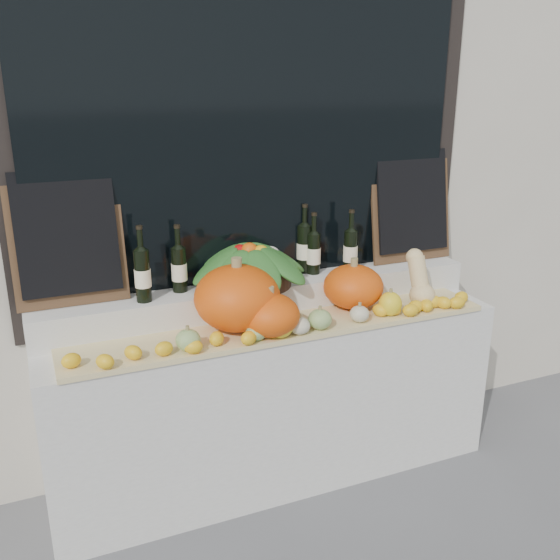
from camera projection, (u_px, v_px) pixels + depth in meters
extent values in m
cube|color=beige|center=(221.00, 34.00, 3.31)|extent=(7.00, 0.90, 4.50)
cube|color=black|center=(252.00, 107.00, 3.03)|extent=(2.40, 0.04, 2.10)
cube|color=black|center=(254.00, 107.00, 3.00)|extent=(2.20, 0.02, 2.00)
cube|color=silver|center=(274.00, 399.00, 3.25)|extent=(2.30, 0.55, 0.88)
cube|color=silver|center=(263.00, 297.00, 3.22)|extent=(2.30, 0.25, 0.16)
cube|color=tan|center=(284.00, 328.00, 3.00)|extent=(2.10, 0.32, 0.02)
ellipsoid|color=#EB550C|center=(237.00, 298.00, 2.91)|extent=(0.49, 0.49, 0.31)
ellipsoid|color=#EB550C|center=(353.00, 287.00, 3.19)|extent=(0.38, 0.38, 0.22)
ellipsoid|color=#EB550C|center=(271.00, 315.00, 2.86)|extent=(0.31, 0.31, 0.20)
ellipsoid|color=#ECCA8B|center=(422.00, 295.00, 3.22)|extent=(0.13, 0.13, 0.12)
cylinder|color=#ECCA8B|center=(418.00, 272.00, 3.23)|extent=(0.09, 0.14, 0.18)
sphere|color=#ECCA8B|center=(415.00, 257.00, 3.25)|extent=(0.09, 0.09, 0.09)
ellipsoid|color=#2E6D20|center=(320.00, 319.00, 2.94)|extent=(0.11, 0.11, 0.10)
cylinder|color=olive|center=(320.00, 308.00, 2.92)|extent=(0.02, 0.02, 0.02)
ellipsoid|color=#2E6D20|center=(257.00, 331.00, 2.82)|extent=(0.10, 0.10, 0.09)
cylinder|color=olive|center=(257.00, 319.00, 2.80)|extent=(0.02, 0.02, 0.02)
ellipsoid|color=beige|center=(300.00, 326.00, 2.88)|extent=(0.10, 0.10, 0.08)
cylinder|color=olive|center=(300.00, 316.00, 2.87)|extent=(0.02, 0.02, 0.02)
ellipsoid|color=yellow|center=(280.00, 322.00, 2.84)|extent=(0.14, 0.14, 0.15)
cylinder|color=olive|center=(280.00, 305.00, 2.81)|extent=(0.02, 0.02, 0.02)
ellipsoid|color=beige|center=(359.00, 314.00, 3.02)|extent=(0.10, 0.10, 0.08)
cylinder|color=olive|center=(360.00, 304.00, 3.01)|extent=(0.02, 0.02, 0.02)
ellipsoid|color=yellow|center=(390.00, 304.00, 3.10)|extent=(0.12, 0.12, 0.12)
cylinder|color=olive|center=(391.00, 290.00, 3.08)|extent=(0.02, 0.02, 0.02)
ellipsoid|color=#2E6D20|center=(188.00, 340.00, 2.71)|extent=(0.11, 0.11, 0.10)
cylinder|color=olive|center=(187.00, 328.00, 2.69)|extent=(0.02, 0.02, 0.02)
cylinder|color=black|center=(250.00, 275.00, 3.13)|extent=(0.42, 0.42, 0.10)
cylinder|color=black|center=(143.00, 276.00, 2.88)|extent=(0.07, 0.07, 0.25)
cylinder|color=black|center=(140.00, 239.00, 2.83)|extent=(0.03, 0.03, 0.10)
cylinder|color=white|center=(143.00, 278.00, 2.89)|extent=(0.08, 0.08, 0.08)
cylinder|color=black|center=(139.00, 227.00, 2.81)|extent=(0.03, 0.03, 0.02)
cylinder|color=black|center=(179.00, 270.00, 3.02)|extent=(0.07, 0.07, 0.22)
cylinder|color=black|center=(177.00, 238.00, 2.97)|extent=(0.03, 0.03, 0.10)
cylinder|color=white|center=(179.00, 272.00, 3.03)|extent=(0.08, 0.08, 0.08)
cylinder|color=black|center=(177.00, 226.00, 2.95)|extent=(0.03, 0.03, 0.02)
cylinder|color=black|center=(304.00, 249.00, 3.31)|extent=(0.08, 0.08, 0.25)
cylinder|color=black|center=(305.00, 216.00, 3.26)|extent=(0.03, 0.03, 0.10)
cylinder|color=white|center=(304.00, 251.00, 3.32)|extent=(0.08, 0.08, 0.08)
cylinder|color=black|center=(305.00, 206.00, 3.24)|extent=(0.03, 0.03, 0.02)
cylinder|color=black|center=(314.00, 254.00, 3.30)|extent=(0.07, 0.07, 0.22)
cylinder|color=black|center=(314.00, 225.00, 3.25)|extent=(0.03, 0.03, 0.10)
cylinder|color=white|center=(313.00, 256.00, 3.30)|extent=(0.08, 0.08, 0.08)
cylinder|color=black|center=(314.00, 214.00, 3.23)|extent=(0.03, 0.03, 0.02)
cylinder|color=black|center=(350.00, 252.00, 3.31)|extent=(0.07, 0.07, 0.23)
cylinder|color=black|center=(351.00, 222.00, 3.26)|extent=(0.03, 0.03, 0.10)
cylinder|color=white|center=(350.00, 253.00, 3.32)|extent=(0.08, 0.08, 0.08)
cylinder|color=black|center=(352.00, 211.00, 3.24)|extent=(0.03, 0.03, 0.02)
cube|color=#4C331E|center=(67.00, 239.00, 2.81)|extent=(0.50, 0.12, 0.61)
cube|color=black|center=(67.00, 233.00, 2.79)|extent=(0.44, 0.11, 0.55)
cube|color=#4C331E|center=(411.00, 206.00, 3.49)|extent=(0.50, 0.12, 0.61)
cube|color=black|center=(412.00, 201.00, 3.47)|extent=(0.44, 0.11, 0.55)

